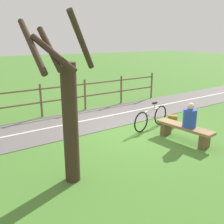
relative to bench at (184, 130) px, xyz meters
The scene contains 7 objects.
ground_plane 1.61m from the bench, 25.99° to the left, with size 80.00×80.00×0.00m, color #477A2D.
bench is the anchor object (origin of this frame).
person_seated 0.45m from the bench, behind, with size 0.43×0.43×0.70m.
bicycle 1.34m from the bench, ahead, with size 0.48×1.69×0.86m.
backpack 1.34m from the bench, 29.42° to the right, with size 0.37×0.36×0.36m.
fence_roadside 5.30m from the bench, 32.98° to the left, with size 0.82×11.25×1.26m.
tree_near_bench 3.85m from the bench, 95.62° to the left, with size 1.32×1.20×3.35m.
Camera 1 is at (-6.27, 4.63, 2.88)m, focal length 40.77 mm.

